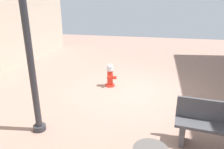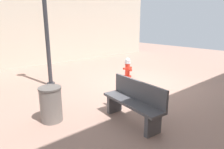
% 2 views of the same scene
% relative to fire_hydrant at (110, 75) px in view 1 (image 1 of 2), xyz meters
% --- Properties ---
extents(ground_plane, '(23.40, 23.40, 0.00)m').
position_rel_fire_hydrant_xyz_m(ground_plane, '(-0.89, 0.36, -0.40)').
color(ground_plane, '#9E7A6B').
extents(fire_hydrant, '(0.40, 0.42, 0.80)m').
position_rel_fire_hydrant_xyz_m(fire_hydrant, '(0.00, 0.00, 0.00)').
color(fire_hydrant, red).
rests_on(fire_hydrant, ground_plane).
extents(bench_far, '(1.69, 0.60, 0.95)m').
position_rel_fire_hydrant_xyz_m(bench_far, '(-2.83, 2.65, 0.09)').
color(bench_far, '#4C4C51').
rests_on(bench_far, ground_plane).
extents(street_lamp, '(0.36, 0.36, 4.59)m').
position_rel_fire_hydrant_xyz_m(street_lamp, '(0.95, 2.95, 2.40)').
color(street_lamp, '#2D2D33').
rests_on(street_lamp, ground_plane).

